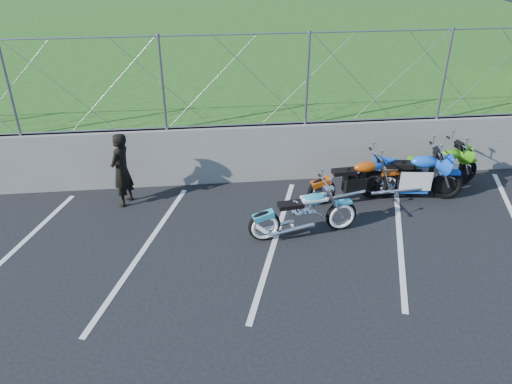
{
  "coord_description": "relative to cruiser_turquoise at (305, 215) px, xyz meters",
  "views": [
    {
      "loc": [
        -1.18,
        -6.58,
        5.32
      ],
      "look_at": [
        -0.32,
        1.3,
        0.9
      ],
      "focal_mm": 35.0,
      "sensor_mm": 36.0,
      "label": 1
    }
  ],
  "objects": [
    {
      "name": "chain_link_fence",
      "position": [
        -0.58,
        2.33,
        1.88
      ],
      "size": [
        28.0,
        0.03,
        2.0
      ],
      "color": "gray",
      "rests_on": "retaining_wall"
    },
    {
      "name": "parking_lines",
      "position": [
        0.62,
        -0.17,
        -0.42
      ],
      "size": [
        18.29,
        4.31,
        0.01
      ],
      "color": "silver",
      "rests_on": "ground"
    },
    {
      "name": "retaining_wall",
      "position": [
        -0.58,
        2.33,
        0.23
      ],
      "size": [
        30.0,
        0.22,
        1.3
      ],
      "primitive_type": "cube",
      "color": "slate",
      "rests_on": "ground"
    },
    {
      "name": "sportbike_green",
      "position": [
        3.26,
        1.44,
        0.03
      ],
      "size": [
        2.01,
        0.73,
        1.06
      ],
      "rotation": [
        0.0,
        0.0,
        0.23
      ],
      "color": "black",
      "rests_on": "ground"
    },
    {
      "name": "person_standing",
      "position": [
        -3.5,
        1.54,
        0.36
      ],
      "size": [
        0.57,
        0.67,
        1.57
      ],
      "primitive_type": "imported",
      "rotation": [
        0.0,
        0.0,
        -1.98
      ],
      "color": "black",
      "rests_on": "ground"
    },
    {
      "name": "cruiser_turquoise",
      "position": [
        0.0,
        0.0,
        0.0
      ],
      "size": [
        2.12,
        0.67,
        1.06
      ],
      "rotation": [
        0.0,
        0.0,
        0.14
      ],
      "color": "black",
      "rests_on": "ground"
    },
    {
      "name": "sportbike_blue",
      "position": [
        2.51,
        1.11,
        0.07
      ],
      "size": [
        2.19,
        0.78,
        1.14
      ],
      "rotation": [
        0.0,
        0.0,
        -0.13
      ],
      "color": "black",
      "rests_on": "ground"
    },
    {
      "name": "grass_field",
      "position": [
        -0.58,
        12.33,
        0.23
      ],
      "size": [
        30.0,
        20.0,
        1.3
      ],
      "primitive_type": "cube",
      "color": "#225115",
      "rests_on": "ground"
    },
    {
      "name": "naked_orange",
      "position": [
        1.32,
        1.14,
        0.02
      ],
      "size": [
        2.07,
        0.7,
        1.03
      ],
      "rotation": [
        0.0,
        0.0,
        0.09
      ],
      "color": "black",
      "rests_on": "ground"
    },
    {
      "name": "ground",
      "position": [
        -0.58,
        -1.17,
        -0.42
      ],
      "size": [
        90.0,
        90.0,
        0.0
      ],
      "primitive_type": "plane",
      "color": "black",
      "rests_on": "ground"
    }
  ]
}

